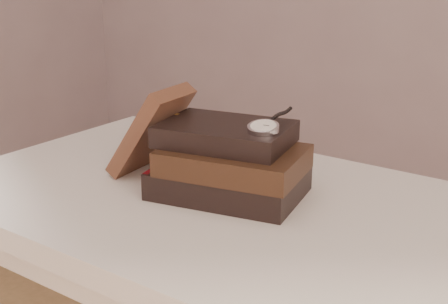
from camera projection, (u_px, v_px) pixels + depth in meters
The scene contains 5 objects.
table at pixel (224, 245), 1.10m from camera, with size 1.00×0.60×0.75m.
book_stack at pixel (230, 163), 1.06m from camera, with size 0.28×0.22×0.12m.
journal at pixel (151, 131), 1.15m from camera, with size 0.03×0.12×0.19m, color #3E2217.
pocket_watch at pixel (265, 126), 1.01m from camera, with size 0.06×0.16×0.02m.
eyeglasses at pixel (204, 137), 1.17m from camera, with size 0.12×0.14×0.05m.
Camera 1 is at (0.58, -0.46, 1.16)m, focal length 50.40 mm.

